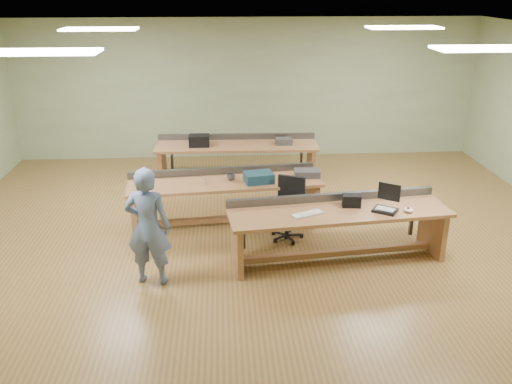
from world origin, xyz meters
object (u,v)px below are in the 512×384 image
workbench_front (338,222)px  workbench_back (237,153)px  person (148,227)px  laptop_base (385,210)px  mug (231,177)px  workbench_mid (225,191)px  drinks_can (204,181)px  parts_bin_teal (259,177)px  camera_bag (351,201)px  task_chair (288,216)px  parts_bin_grey (307,173)px

workbench_front → workbench_back: size_ratio=1.00×
person → laptop_base: 3.19m
mug → person: bearing=-121.6°
workbench_front → workbench_mid: size_ratio=1.01×
drinks_can → parts_bin_teal: bearing=3.6°
person → parts_bin_teal: 2.25m
workbench_mid → drinks_can: drinks_can is taller
workbench_back → camera_bag: camera_bag is taller
person → drinks_can: person is taller
person → mug: (1.09, 1.77, 0.01)m
mug → drinks_can: size_ratio=1.09×
person → drinks_can: size_ratio=13.05×
workbench_front → parts_bin_teal: size_ratio=7.19×
laptop_base → camera_bag: 0.48m
task_chair → parts_bin_teal: (-0.42, 0.45, 0.48)m
workbench_mid → camera_bag: (1.76, -1.17, 0.28)m
workbench_front → laptop_base: bearing=-16.2°
workbench_front → task_chair: (-0.61, 0.71, -0.21)m
workbench_front → mug: bearing=132.2°
workbench_front → mug: workbench_front is taller
parts_bin_teal → parts_bin_grey: bearing=14.6°
workbench_back → camera_bag: (1.50, -3.21, 0.27)m
laptop_base → camera_bag: size_ratio=1.23×
workbench_front → laptop_base: (0.62, -0.11, 0.21)m
parts_bin_teal → parts_bin_grey: size_ratio=1.08×
task_chair → parts_bin_grey: bearing=84.1°
workbench_front → camera_bag: camera_bag is taller
person → mug: size_ratio=11.95×
workbench_front → drinks_can: 2.19m
workbench_mid → camera_bag: 2.13m
person → parts_bin_grey: person is taller
workbench_back → parts_bin_teal: size_ratio=7.19×
workbench_mid → person: 2.03m
workbench_mid → task_chair: bearing=-36.2°
workbench_back → camera_bag: 3.56m
parts_bin_teal → mug: (-0.43, 0.12, -0.02)m
workbench_mid → laptop_base: (2.18, -1.38, 0.21)m
laptop_base → mug: mug is taller
mug → drinks_can: 0.45m
workbench_mid → laptop_base: size_ratio=10.02×
workbench_back → laptop_base: size_ratio=10.11×
person → parts_bin_grey: bearing=-132.0°
parts_bin_teal → task_chair: bearing=-47.4°
parts_bin_grey → person: bearing=-141.3°
workbench_front → workbench_back: bearing=105.1°
person → parts_bin_teal: person is taller
workbench_mid → parts_bin_teal: parts_bin_teal is taller
workbench_back → parts_bin_grey: size_ratio=7.78×
workbench_mid → parts_bin_grey: bearing=-1.4°
person → parts_bin_grey: 2.97m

